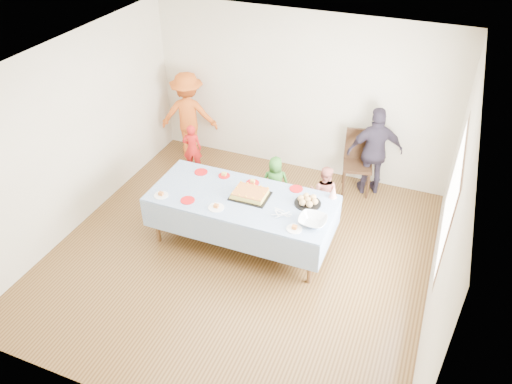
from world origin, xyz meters
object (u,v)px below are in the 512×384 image
adult_left (189,115)px  party_table (242,201)px  birthday_cake (250,194)px  dining_chair (358,158)px

adult_left → party_table: bearing=115.5°
party_table → birthday_cake: bearing=31.6°
birthday_cake → adult_left: adult_left is taller
birthday_cake → dining_chair: size_ratio=0.49×
party_table → adult_left: (-1.85, 1.95, 0.05)m
party_table → dining_chair: size_ratio=2.43×
birthday_cake → adult_left: 2.72m
party_table → adult_left: 2.69m
party_table → adult_left: bearing=133.5°
party_table → adult_left: adult_left is taller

